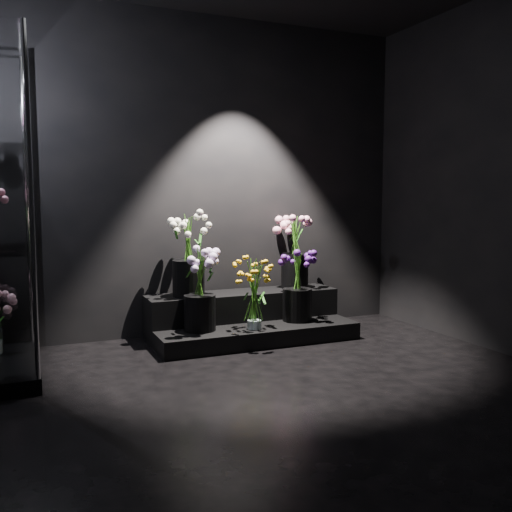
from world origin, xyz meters
TOP-DOWN VIEW (x-y plane):
  - floor at (0.00, 0.00)m, footprint 4.00×4.00m
  - wall_back at (0.00, 2.00)m, footprint 4.00×0.00m
  - display_riser at (0.36, 1.66)m, footprint 1.72×0.76m
  - bouquet_orange_bells at (0.29, 1.34)m, footprint 0.30×0.30m
  - bouquet_lilac at (-0.13, 1.47)m, footprint 0.40×0.40m
  - bouquet_purple at (0.76, 1.48)m, footprint 0.35×0.35m
  - bouquet_cream_roses at (-0.14, 1.73)m, footprint 0.39×0.39m
  - bouquet_pink_roses at (0.89, 1.77)m, footprint 0.44×0.44m

SIDE VIEW (x-z plane):
  - floor at x=0.00m, z-range 0.00..0.00m
  - display_riser at x=0.36m, z-range -0.03..0.35m
  - bouquet_orange_bells at x=0.29m, z-range 0.15..0.72m
  - bouquet_purple at x=0.76m, z-range 0.17..0.76m
  - bouquet_lilac at x=-0.13m, z-range 0.19..0.87m
  - bouquet_pink_roses at x=0.89m, z-range 0.44..1.10m
  - bouquet_cream_roses at x=-0.14m, z-range 0.43..1.11m
  - wall_back at x=0.00m, z-range -0.60..3.40m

